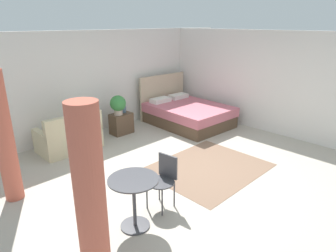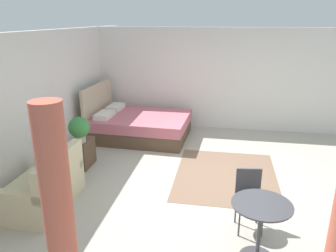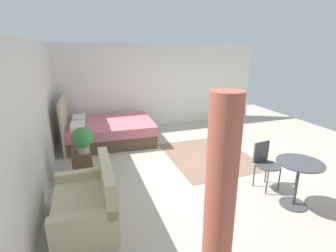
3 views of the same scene
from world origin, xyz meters
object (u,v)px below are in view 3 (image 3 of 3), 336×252
Objects in this scene: couch at (88,204)px; balcony_table at (298,175)px; bed at (108,131)px; potted_plant at (82,139)px; vase at (79,145)px; cafe_chair_near_window at (265,160)px; nightstand at (83,164)px.

couch is 3.19m from balcony_table.
bed reaches higher than potted_plant.
bed is 2.03m from potted_plant.
vase is 3.89m from balcony_table.
potted_plant is 0.60× the size of cafe_chair_near_window.
nightstand is at bearing 56.40° from balcony_table.
potted_plant is 0.30m from vase.
cafe_chair_near_window is (0.65, 0.09, -0.02)m from balcony_table.
balcony_table is at bearing -123.60° from nightstand.
potted_plant is at bearing -161.49° from vase.
balcony_table is at bearing -172.31° from cafe_chair_near_window.
vase is at bearing 2.91° from couch.
bed is at bearing -11.03° from couch.
couch is 1.45m from potted_plant.
vase is (1.57, 0.08, 0.32)m from couch.
cafe_chair_near_window is (-3.21, -2.40, 0.20)m from bed.
bed is 14.12× the size of vase.
couch reaches higher than cafe_chair_near_window.
potted_plant is (1.35, 0.01, 0.52)m from couch.
bed is 1.89m from nightstand.
bed is at bearing -20.92° from nightstand.
potted_plant is (-1.86, 0.63, 0.50)m from bed.
bed is at bearing -18.77° from potted_plant.
potted_plant reaches higher than vase.
nightstand is at bearing 64.79° from cafe_chair_near_window.
cafe_chair_near_window is at bearing 7.69° from balcony_table.
potted_plant is 0.66× the size of balcony_table.
cafe_chair_near_window reaches higher than nightstand.
nightstand is 3.81m from balcony_table.
balcony_table is at bearing -147.20° from bed.
couch is 1.57× the size of cafe_chair_near_window.
vase is (-1.64, 0.71, 0.30)m from bed.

